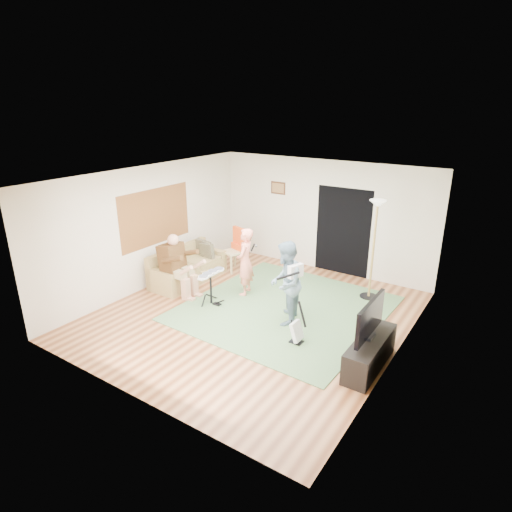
{
  "coord_description": "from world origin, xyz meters",
  "views": [
    {
      "loc": [
        4.2,
        -6.24,
        3.97
      ],
      "look_at": [
        -0.14,
        0.3,
        1.11
      ],
      "focal_mm": 30.0,
      "sensor_mm": 36.0,
      "label": 1
    }
  ],
  "objects_px": {
    "dining_chair": "(234,255)",
    "television": "(370,318)",
    "tv_cabinet": "(370,353)",
    "singer": "(245,262)",
    "guitar_spare": "(297,331)",
    "guitarist": "(286,283)",
    "torchiere_lamp": "(375,232)",
    "sofa": "(186,270)",
    "drum_kit": "(211,290)"
  },
  "relations": [
    {
      "from": "tv_cabinet",
      "to": "television",
      "type": "distance_m",
      "value": 0.6
    },
    {
      "from": "tv_cabinet",
      "to": "television",
      "type": "xyz_separation_m",
      "value": [
        -0.05,
        -0.0,
        0.6
      ]
    },
    {
      "from": "sofa",
      "to": "singer",
      "type": "distance_m",
      "value": 1.67
    },
    {
      "from": "sofa",
      "to": "torchiere_lamp",
      "type": "height_order",
      "value": "torchiere_lamp"
    },
    {
      "from": "drum_kit",
      "to": "television",
      "type": "relative_size",
      "value": 0.68
    },
    {
      "from": "torchiere_lamp",
      "to": "tv_cabinet",
      "type": "height_order",
      "value": "torchiere_lamp"
    },
    {
      "from": "drum_kit",
      "to": "tv_cabinet",
      "type": "height_order",
      "value": "drum_kit"
    },
    {
      "from": "drum_kit",
      "to": "dining_chair",
      "type": "relative_size",
      "value": 0.68
    },
    {
      "from": "singer",
      "to": "television",
      "type": "relative_size",
      "value": 1.37
    },
    {
      "from": "tv_cabinet",
      "to": "guitarist",
      "type": "bearing_deg",
      "value": 163.59
    },
    {
      "from": "sofa",
      "to": "dining_chair",
      "type": "height_order",
      "value": "dining_chair"
    },
    {
      "from": "guitarist",
      "to": "tv_cabinet",
      "type": "relative_size",
      "value": 1.14
    },
    {
      "from": "guitarist",
      "to": "tv_cabinet",
      "type": "height_order",
      "value": "guitarist"
    },
    {
      "from": "torchiere_lamp",
      "to": "guitar_spare",
      "type": "bearing_deg",
      "value": -99.29
    },
    {
      "from": "guitarist",
      "to": "torchiere_lamp",
      "type": "bearing_deg",
      "value": 132.98
    },
    {
      "from": "drum_kit",
      "to": "guitar_spare",
      "type": "distance_m",
      "value": 2.25
    },
    {
      "from": "dining_chair",
      "to": "television",
      "type": "distance_m",
      "value": 4.74
    },
    {
      "from": "drum_kit",
      "to": "guitarist",
      "type": "height_order",
      "value": "guitarist"
    },
    {
      "from": "torchiere_lamp",
      "to": "dining_chair",
      "type": "bearing_deg",
      "value": -174.9
    },
    {
      "from": "sofa",
      "to": "drum_kit",
      "type": "xyz_separation_m",
      "value": [
        1.29,
        -0.65,
        0.06
      ]
    },
    {
      "from": "singer",
      "to": "television",
      "type": "height_order",
      "value": "singer"
    },
    {
      "from": "guitarist",
      "to": "tv_cabinet",
      "type": "bearing_deg",
      "value": 53.27
    },
    {
      "from": "sofa",
      "to": "torchiere_lamp",
      "type": "bearing_deg",
      "value": 20.36
    },
    {
      "from": "dining_chair",
      "to": "television",
      "type": "xyz_separation_m",
      "value": [
        4.18,
        -2.17,
        0.47
      ]
    },
    {
      "from": "guitarist",
      "to": "torchiere_lamp",
      "type": "distance_m",
      "value": 2.25
    },
    {
      "from": "guitarist",
      "to": "guitar_spare",
      "type": "distance_m",
      "value": 0.97
    },
    {
      "from": "drum_kit",
      "to": "guitarist",
      "type": "xyz_separation_m",
      "value": [
        1.65,
        0.18,
        0.48
      ]
    },
    {
      "from": "singer",
      "to": "dining_chair",
      "type": "xyz_separation_m",
      "value": [
        -1.04,
        1.01,
        -0.36
      ]
    },
    {
      "from": "torchiere_lamp",
      "to": "sofa",
      "type": "bearing_deg",
      "value": -159.64
    },
    {
      "from": "drum_kit",
      "to": "singer",
      "type": "bearing_deg",
      "value": 68.82
    },
    {
      "from": "guitar_spare",
      "to": "tv_cabinet",
      "type": "bearing_deg",
      "value": 0.48
    },
    {
      "from": "guitarist",
      "to": "dining_chair",
      "type": "xyz_separation_m",
      "value": [
        -2.39,
        1.62,
        -0.42
      ]
    },
    {
      "from": "dining_chair",
      "to": "sofa",
      "type": "bearing_deg",
      "value": -97.84
    },
    {
      "from": "guitarist",
      "to": "tv_cabinet",
      "type": "xyz_separation_m",
      "value": [
        1.85,
        -0.54,
        -0.55
      ]
    },
    {
      "from": "television",
      "to": "guitarist",
      "type": "bearing_deg",
      "value": 163.16
    },
    {
      "from": "drum_kit",
      "to": "guitar_spare",
      "type": "xyz_separation_m",
      "value": [
        2.22,
        -0.38,
        -0.09
      ]
    },
    {
      "from": "torchiere_lamp",
      "to": "guitarist",
      "type": "bearing_deg",
      "value": -116.71
    },
    {
      "from": "dining_chair",
      "to": "singer",
      "type": "bearing_deg",
      "value": -26.24
    },
    {
      "from": "tv_cabinet",
      "to": "guitar_spare",
      "type": "bearing_deg",
      "value": -179.52
    },
    {
      "from": "sofa",
      "to": "television",
      "type": "distance_m",
      "value": 4.88
    },
    {
      "from": "guitarist",
      "to": "singer",
      "type": "bearing_deg",
      "value": -134.93
    },
    {
      "from": "singer",
      "to": "television",
      "type": "bearing_deg",
      "value": 51.93
    },
    {
      "from": "sofa",
      "to": "dining_chair",
      "type": "xyz_separation_m",
      "value": [
        0.55,
        1.15,
        0.12
      ]
    },
    {
      "from": "torchiere_lamp",
      "to": "singer",
      "type": "bearing_deg",
      "value": -150.56
    },
    {
      "from": "drum_kit",
      "to": "television",
      "type": "height_order",
      "value": "television"
    },
    {
      "from": "torchiere_lamp",
      "to": "tv_cabinet",
      "type": "xyz_separation_m",
      "value": [
        0.88,
        -2.47,
        -1.2
      ]
    },
    {
      "from": "drum_kit",
      "to": "tv_cabinet",
      "type": "distance_m",
      "value": 3.52
    },
    {
      "from": "sofa",
      "to": "guitar_spare",
      "type": "height_order",
      "value": "guitar_spare"
    },
    {
      "from": "television",
      "to": "singer",
      "type": "bearing_deg",
      "value": 159.73
    },
    {
      "from": "dining_chair",
      "to": "tv_cabinet",
      "type": "xyz_separation_m",
      "value": [
        4.23,
        -2.17,
        -0.13
      ]
    }
  ]
}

